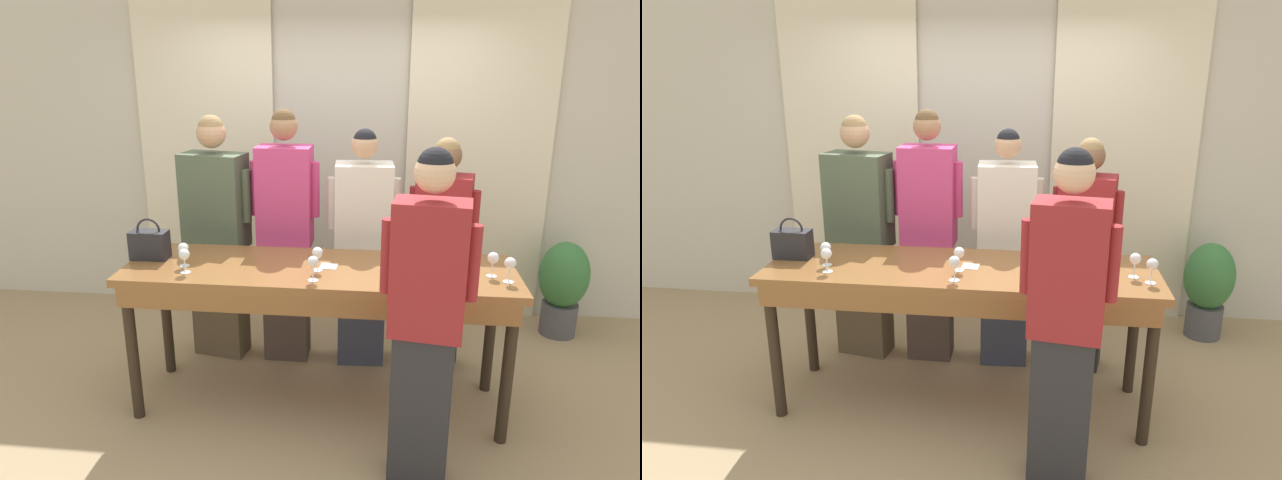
# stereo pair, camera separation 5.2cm
# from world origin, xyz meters

# --- Properties ---
(ground_plane) EXTENTS (18.00, 18.00, 0.00)m
(ground_plane) POSITION_xyz_m (0.00, 0.00, 0.00)
(ground_plane) COLOR tan
(wall_back) EXTENTS (12.00, 0.06, 2.80)m
(wall_back) POSITION_xyz_m (0.00, 1.61, 1.40)
(wall_back) COLOR beige
(wall_back) RESTS_ON ground_plane
(curtain_panel_left) EXTENTS (1.17, 0.03, 2.69)m
(curtain_panel_left) POSITION_xyz_m (-1.15, 1.55, 1.34)
(curtain_panel_left) COLOR #EFE5C6
(curtain_panel_left) RESTS_ON ground_plane
(curtain_panel_right) EXTENTS (1.17, 0.03, 2.69)m
(curtain_panel_right) POSITION_xyz_m (1.15, 1.55, 1.34)
(curtain_panel_right) COLOR #EFE5C6
(curtain_panel_right) RESTS_ON ground_plane
(tasting_bar) EXTENTS (2.39, 0.71, 0.96)m
(tasting_bar) POSITION_xyz_m (0.00, -0.03, 0.85)
(tasting_bar) COLOR brown
(tasting_bar) RESTS_ON ground_plane
(wine_bottle) EXTENTS (0.08, 0.08, 0.31)m
(wine_bottle) POSITION_xyz_m (0.50, 0.03, 1.07)
(wine_bottle) COLOR black
(wine_bottle) RESTS_ON tasting_bar
(handbag) EXTENTS (0.23, 0.13, 0.27)m
(handbag) POSITION_xyz_m (-1.09, 0.04, 1.05)
(handbag) COLOR #232328
(handbag) RESTS_ON tasting_bar
(wine_glass_front_left) EXTENTS (0.07, 0.07, 0.15)m
(wine_glass_front_left) POSITION_xyz_m (-0.01, -0.23, 1.07)
(wine_glass_front_left) COLOR white
(wine_glass_front_left) RESTS_ON tasting_bar
(wine_glass_front_mid) EXTENTS (0.07, 0.07, 0.15)m
(wine_glass_front_mid) POSITION_xyz_m (1.03, -0.05, 1.07)
(wine_glass_front_mid) COLOR white
(wine_glass_front_mid) RESTS_ON tasting_bar
(wine_glass_front_right) EXTENTS (0.07, 0.07, 0.15)m
(wine_glass_front_right) POSITION_xyz_m (0.59, 0.14, 1.07)
(wine_glass_front_right) COLOR white
(wine_glass_front_right) RESTS_ON tasting_bar
(wine_glass_center_left) EXTENTS (0.07, 0.07, 0.15)m
(wine_glass_center_left) POSITION_xyz_m (-0.00, -0.07, 1.07)
(wine_glass_center_left) COLOR white
(wine_glass_center_left) RESTS_ON tasting_bar
(wine_glass_center_mid) EXTENTS (0.07, 0.07, 0.15)m
(wine_glass_center_mid) POSITION_xyz_m (1.11, -0.13, 1.07)
(wine_glass_center_mid) COLOR white
(wine_glass_center_mid) RESTS_ON tasting_bar
(wine_glass_center_right) EXTENTS (0.07, 0.07, 0.15)m
(wine_glass_center_right) POSITION_xyz_m (-0.82, -0.08, 1.07)
(wine_glass_center_right) COLOR white
(wine_glass_center_right) RESTS_ON tasting_bar
(wine_glass_back_left) EXTENTS (0.07, 0.07, 0.15)m
(wine_glass_back_left) POSITION_xyz_m (-0.78, -0.19, 1.07)
(wine_glass_back_left) COLOR white
(wine_glass_back_left) RESTS_ON tasting_bar
(napkin) EXTENTS (0.11, 0.11, 0.00)m
(napkin) POSITION_xyz_m (0.06, 0.01, 0.96)
(napkin) COLOR white
(napkin) RESTS_ON tasting_bar
(guest_olive_jacket) EXTENTS (0.56, 0.33, 1.81)m
(guest_olive_jacket) POSITION_xyz_m (-0.82, 0.61, 0.92)
(guest_olive_jacket) COLOR brown
(guest_olive_jacket) RESTS_ON ground_plane
(guest_pink_top) EXTENTS (0.49, 0.26, 1.85)m
(guest_pink_top) POSITION_xyz_m (-0.31, 0.61, 0.95)
(guest_pink_top) COLOR #473833
(guest_pink_top) RESTS_ON ground_plane
(guest_cream_sweater) EXTENTS (0.51, 0.30, 1.73)m
(guest_cream_sweater) POSITION_xyz_m (0.24, 0.61, 0.87)
(guest_cream_sweater) COLOR #383D51
(guest_cream_sweater) RESTS_ON ground_plane
(guest_striped_shirt) EXTENTS (0.48, 0.32, 1.68)m
(guest_striped_shirt) POSITION_xyz_m (0.80, 0.61, 0.86)
(guest_striped_shirt) COLOR #28282D
(guest_striped_shirt) RESTS_ON ground_plane
(host_pouring) EXTENTS (0.48, 0.27, 1.79)m
(host_pouring) POSITION_xyz_m (0.61, -0.64, 0.93)
(host_pouring) COLOR #28282D
(host_pouring) RESTS_ON ground_plane
(potted_plant) EXTENTS (0.38, 0.38, 0.79)m
(potted_plant) POSITION_xyz_m (1.85, 1.21, 0.44)
(potted_plant) COLOR #4C4C51
(potted_plant) RESTS_ON ground_plane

